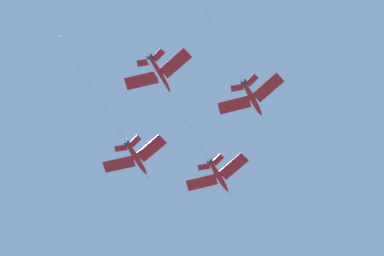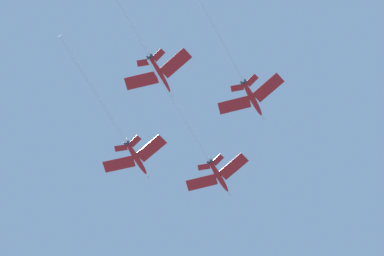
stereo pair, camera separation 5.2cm
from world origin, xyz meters
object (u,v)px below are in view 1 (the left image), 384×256
jet_left_wing (118,129)px  jet_right_wing (237,70)px  jet_slot (140,40)px  jet_lead (206,156)px

jet_left_wing → jet_right_wing: size_ratio=0.99×
jet_right_wing → jet_slot: jet_right_wing is taller
jet_lead → jet_left_wing: (26.36, -4.58, -3.12)m
jet_lead → jet_right_wing: bearing=77.2°
jet_lead → jet_left_wing: bearing=-9.9°
jet_left_wing → jet_slot: bearing=75.0°
jet_left_wing → jet_slot: (6.83, 25.57, -1.40)m
jet_left_wing → jet_slot: size_ratio=0.95×
jet_lead → jet_left_wing: size_ratio=1.02×
jet_right_wing → jet_slot: (27.12, -5.70, -1.85)m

